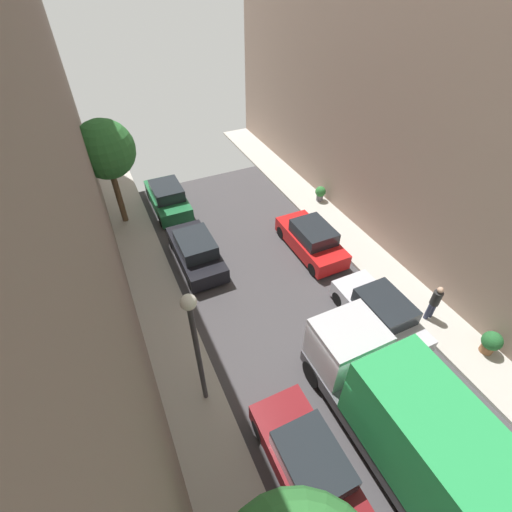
{
  "coord_description": "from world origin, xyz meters",
  "views": [
    {
      "loc": [
        -5.62,
        -4.64,
        11.79
      ],
      "look_at": [
        -0.17,
        6.96,
        0.5
      ],
      "focal_mm": 25.31,
      "sensor_mm": 36.0,
      "label": 1
    }
  ],
  "objects_px": {
    "parked_car_right_3": "(311,240)",
    "potted_plant_3": "(320,193)",
    "parked_car_right_2": "(380,313)",
    "delivery_truck": "(401,416)",
    "pedestrian": "(435,302)",
    "street_tree_0": "(105,150)",
    "lamp_post": "(195,337)",
    "parked_car_left_2": "(308,464)",
    "parked_car_left_4": "(168,198)",
    "parked_car_left_3": "(196,251)",
    "potted_plant_1": "(491,342)"
  },
  "relations": [
    {
      "from": "parked_car_right_3",
      "to": "potted_plant_3",
      "type": "bearing_deg",
      "value": 51.63
    },
    {
      "from": "parked_car_right_2",
      "to": "delivery_truck",
      "type": "bearing_deg",
      "value": -125.46
    },
    {
      "from": "parked_car_right_3",
      "to": "pedestrian",
      "type": "xyz_separation_m",
      "value": [
        2.05,
        -5.77,
        0.35
      ]
    },
    {
      "from": "street_tree_0",
      "to": "lamp_post",
      "type": "distance_m",
      "value": 11.6
    },
    {
      "from": "parked_car_left_2",
      "to": "parked_car_left_4",
      "type": "height_order",
      "value": "same"
    },
    {
      "from": "parked_car_left_2",
      "to": "delivery_truck",
      "type": "relative_size",
      "value": 0.64
    },
    {
      "from": "parked_car_left_3",
      "to": "parked_car_right_3",
      "type": "height_order",
      "value": "same"
    },
    {
      "from": "parked_car_left_4",
      "to": "lamp_post",
      "type": "bearing_deg",
      "value": -99.09
    },
    {
      "from": "parked_car_left_3",
      "to": "potted_plant_1",
      "type": "relative_size",
      "value": 4.26
    },
    {
      "from": "lamp_post",
      "to": "potted_plant_3",
      "type": "bearing_deg",
      "value": 40.7
    },
    {
      "from": "parked_car_right_3",
      "to": "potted_plant_3",
      "type": "xyz_separation_m",
      "value": [
        2.83,
        3.57,
        -0.06
      ]
    },
    {
      "from": "parked_car_left_3",
      "to": "street_tree_0",
      "type": "bearing_deg",
      "value": 117.5
    },
    {
      "from": "parked_car_right_2",
      "to": "pedestrian",
      "type": "xyz_separation_m",
      "value": [
        2.05,
        -0.66,
        0.35
      ]
    },
    {
      "from": "parked_car_left_3",
      "to": "parked_car_right_2",
      "type": "distance_m",
      "value": 8.58
    },
    {
      "from": "parked_car_right_2",
      "to": "pedestrian",
      "type": "distance_m",
      "value": 2.18
    },
    {
      "from": "parked_car_left_2",
      "to": "street_tree_0",
      "type": "xyz_separation_m",
      "value": [
        -2.53,
        14.99,
        3.52
      ]
    },
    {
      "from": "parked_car_right_3",
      "to": "lamp_post",
      "type": "relative_size",
      "value": 0.84
    },
    {
      "from": "parked_car_left_4",
      "to": "parked_car_right_3",
      "type": "bearing_deg",
      "value": -51.27
    },
    {
      "from": "parked_car_left_2",
      "to": "street_tree_0",
      "type": "height_order",
      "value": "street_tree_0"
    },
    {
      "from": "parked_car_right_2",
      "to": "street_tree_0",
      "type": "relative_size",
      "value": 0.76
    },
    {
      "from": "parked_car_left_3",
      "to": "potted_plant_1",
      "type": "xyz_separation_m",
      "value": [
        8.21,
        -9.47,
        -0.02
      ]
    },
    {
      "from": "parked_car_left_3",
      "to": "parked_car_right_3",
      "type": "xyz_separation_m",
      "value": [
        5.4,
        -1.55,
        0.0
      ]
    },
    {
      "from": "parked_car_left_3",
      "to": "potted_plant_3",
      "type": "height_order",
      "value": "parked_car_left_3"
    },
    {
      "from": "delivery_truck",
      "to": "potted_plant_3",
      "type": "height_order",
      "value": "delivery_truck"
    },
    {
      "from": "parked_car_left_4",
      "to": "delivery_truck",
      "type": "distance_m",
      "value": 15.9
    },
    {
      "from": "parked_car_left_4",
      "to": "pedestrian",
      "type": "distance_m",
      "value": 14.56
    },
    {
      "from": "potted_plant_1",
      "to": "lamp_post",
      "type": "distance_m",
      "value": 10.85
    },
    {
      "from": "parked_car_left_2",
      "to": "pedestrian",
      "type": "bearing_deg",
      "value": 20.59
    },
    {
      "from": "parked_car_right_3",
      "to": "delivery_truck",
      "type": "bearing_deg",
      "value": -106.87
    },
    {
      "from": "parked_car_right_3",
      "to": "potted_plant_3",
      "type": "height_order",
      "value": "parked_car_right_3"
    },
    {
      "from": "potted_plant_3",
      "to": "potted_plant_1",
      "type": "bearing_deg",
      "value": -90.12
    },
    {
      "from": "street_tree_0",
      "to": "potted_plant_1",
      "type": "bearing_deg",
      "value": -53.16
    },
    {
      "from": "parked_car_right_2",
      "to": "potted_plant_3",
      "type": "height_order",
      "value": "parked_car_right_2"
    },
    {
      "from": "parked_car_left_2",
      "to": "lamp_post",
      "type": "height_order",
      "value": "lamp_post"
    },
    {
      "from": "delivery_truck",
      "to": "potted_plant_3",
      "type": "bearing_deg",
      "value": 66.1
    },
    {
      "from": "parked_car_left_2",
      "to": "parked_car_left_4",
      "type": "bearing_deg",
      "value": 90.0
    },
    {
      "from": "lamp_post",
      "to": "street_tree_0",
      "type": "bearing_deg",
      "value": 93.13
    },
    {
      "from": "street_tree_0",
      "to": "potted_plant_3",
      "type": "bearing_deg",
      "value": -14.8
    },
    {
      "from": "potted_plant_1",
      "to": "parked_car_left_3",
      "type": "bearing_deg",
      "value": 130.91
    },
    {
      "from": "parked_car_right_2",
      "to": "parked_car_left_4",
      "type": "bearing_deg",
      "value": 114.51
    },
    {
      "from": "parked_car_left_3",
      "to": "delivery_truck",
      "type": "relative_size",
      "value": 0.64
    },
    {
      "from": "pedestrian",
      "to": "parked_car_left_3",
      "type": "bearing_deg",
      "value": 135.51
    },
    {
      "from": "parked_car_right_3",
      "to": "lamp_post",
      "type": "bearing_deg",
      "value": -144.86
    },
    {
      "from": "street_tree_0",
      "to": "delivery_truck",
      "type": "bearing_deg",
      "value": -71.15
    },
    {
      "from": "parked_car_right_2",
      "to": "potted_plant_1",
      "type": "relative_size",
      "value": 4.26
    },
    {
      "from": "parked_car_right_3",
      "to": "potted_plant_3",
      "type": "distance_m",
      "value": 4.56
    },
    {
      "from": "parked_car_left_2",
      "to": "delivery_truck",
      "type": "bearing_deg",
      "value": -7.06
    },
    {
      "from": "street_tree_0",
      "to": "parked_car_right_2",
      "type": "bearing_deg",
      "value": -55.47
    },
    {
      "from": "parked_car_right_2",
      "to": "lamp_post",
      "type": "xyz_separation_m",
      "value": [
        -7.3,
        -0.03,
        2.76
      ]
    },
    {
      "from": "parked_car_right_3",
      "to": "parked_car_left_3",
      "type": "bearing_deg",
      "value": 163.95
    }
  ]
}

